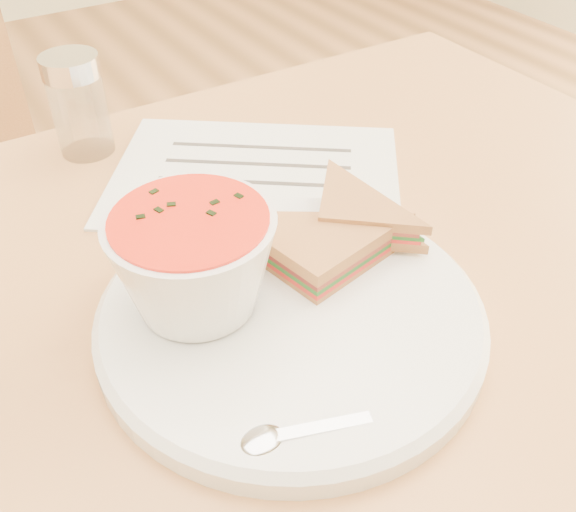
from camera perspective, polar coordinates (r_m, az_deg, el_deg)
dining_table at (r=0.84m, az=-1.69°, el=-21.44°), size 1.00×0.70×0.75m
chair_far at (r=1.16m, az=-23.04°, el=-0.70°), size 0.47×0.47×0.83m
plate at (r=0.50m, az=0.25°, el=-5.38°), size 0.32×0.32×0.02m
soup_bowl at (r=0.47m, az=-8.31°, el=-0.94°), size 0.14×0.14×0.08m
sandwich_half_a at (r=0.48m, az=2.61°, el=-3.47°), size 0.14×0.14×0.03m
sandwich_half_b at (r=0.52m, az=2.65°, el=2.20°), size 0.13×0.13×0.03m
spoon at (r=0.42m, az=3.84°, el=-14.87°), size 0.15×0.07×0.01m
paper_menu at (r=0.67m, az=-2.89°, el=7.27°), size 0.36×0.35×0.00m
condiment_shaker at (r=0.72m, az=-18.10°, el=12.61°), size 0.07×0.07×0.11m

